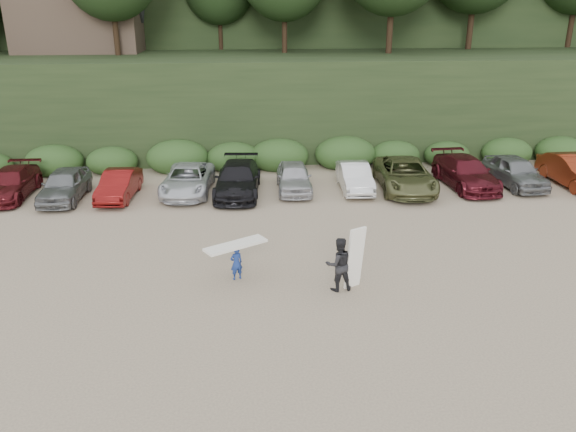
{
  "coord_description": "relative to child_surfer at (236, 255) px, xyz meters",
  "views": [
    {
      "loc": [
        -1.44,
        -17.4,
        9.02
      ],
      "look_at": [
        0.31,
        3.0,
        1.3
      ],
      "focal_mm": 35.0,
      "sensor_mm": 36.0,
      "label": 1
    }
  ],
  "objects": [
    {
      "name": "adult_surfer",
      "position": [
        3.46,
        -1.06,
        0.04
      ],
      "size": [
        1.41,
        0.83,
        2.22
      ],
      "color": "black",
      "rests_on": "ground"
    },
    {
      "name": "ground",
      "position": [
        1.72,
        -0.35,
        -0.91
      ],
      "size": [
        120.0,
        120.0,
        0.0
      ],
      "primitive_type": "plane",
      "color": "tan",
      "rests_on": "ground"
    },
    {
      "name": "child_surfer",
      "position": [
        0.0,
        0.0,
        0.0
      ],
      "size": [
        2.24,
        1.68,
        1.34
      ],
      "color": "navy",
      "rests_on": "ground"
    },
    {
      "name": "parked_cars",
      "position": [
        -0.81,
        9.62,
        -0.16
      ],
      "size": [
        40.01,
        5.91,
        1.62
      ],
      "color": "silver",
      "rests_on": "ground"
    }
  ]
}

